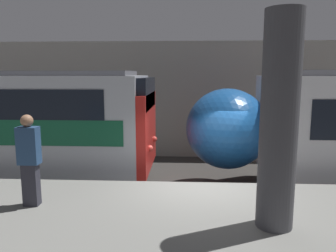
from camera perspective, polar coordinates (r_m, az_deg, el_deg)
The scene contains 5 objects.
ground_plane at distance 8.09m, azimuth 5.77°, elevation -16.25°, with size 120.00×120.00×0.00m, color #33302D.
platform at distance 6.23m, azimuth 6.69°, elevation -19.44°, with size 40.00×3.69×0.97m.
station_rear_barrier at distance 13.57m, azimuth 4.69°, elevation 4.50°, with size 50.00×0.15×4.76m.
support_pillar_near at distance 5.42m, azimuth 18.77°, elevation 0.57°, with size 0.59×0.59×3.45m.
person_waiting at distance 6.67m, azimuth -23.00°, elevation -5.14°, with size 0.38×0.24×1.74m.
Camera 1 is at (-0.40, -7.31, 3.45)m, focal length 35.00 mm.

